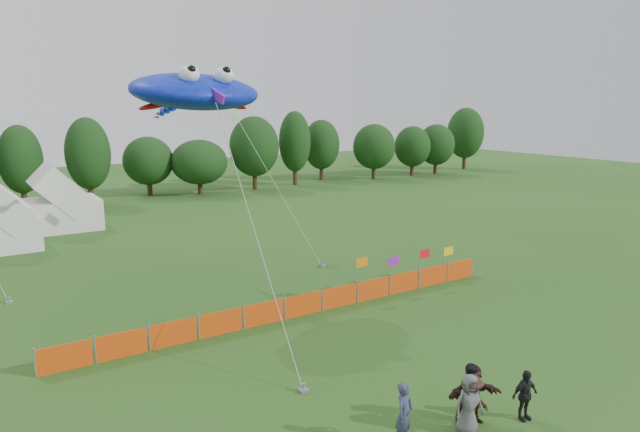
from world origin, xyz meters
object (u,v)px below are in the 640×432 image
spectator_d (525,395)px  spectator_a (404,414)px  tent_left (5,222)px  tent_right (61,204)px  spectator_c (471,404)px  spectator_b (471,394)px  barrier_fence (303,305)px  stingray_kite (193,92)px  spectator_e (469,404)px  spectator_f (473,394)px

spectator_d → spectator_a: bearing=174.1°
tent_left → tent_right: 6.04m
tent_left → spectator_c: bearing=-73.3°
spectator_c → spectator_b: bearing=50.5°
spectator_c → tent_right: bearing=106.9°
barrier_fence → stingray_kite: size_ratio=1.18×
tent_left → spectator_d: size_ratio=2.54×
tent_left → spectator_b: bearing=-72.4°
barrier_fence → spectator_b: size_ratio=11.65×
stingray_kite → spectator_b: bearing=-79.9°
tent_right → spectator_c: 36.19m
spectator_c → stingray_kite: stingray_kite is taller
spectator_e → stingray_kite: bearing=111.6°
tent_left → spectator_f: 32.53m
spectator_d → spectator_e: spectator_e is taller
tent_right → spectator_b: (5.71, -35.44, -0.96)m
spectator_e → stingray_kite: stingray_kite is taller
spectator_e → stingray_kite: size_ratio=0.10×
barrier_fence → tent_right: bearing=103.5°
spectator_b → stingray_kite: stingray_kite is taller
spectator_c → spectator_f: spectator_f is taller
spectator_b → spectator_f: (0.05, 0.00, -0.02)m
tent_left → spectator_a: size_ratio=2.18×
spectator_a → spectator_d: bearing=-35.7°
spectator_e → spectator_f: size_ratio=0.99×
tent_right → spectator_d: tent_right is taller
tent_right → barrier_fence: 25.92m
tent_right → spectator_b: 35.90m
barrier_fence → spectator_d: (1.15, -11.02, 0.29)m
spectator_c → spectator_e: (-0.11, -0.01, 0.02)m
tent_left → spectator_a: bearing=-76.5°
spectator_d → stingray_kite: bearing=113.4°
barrier_fence → spectator_f: bearing=-91.7°
spectator_a → spectator_d: size_ratio=1.17×
spectator_f → spectator_c: bearing=-121.9°
spectator_f → tent_left: bearing=126.8°
spectator_e → spectator_f: 0.66m
tent_left → spectator_b: 32.52m
spectator_a → stingray_kite: 17.17m
spectator_a → stingray_kite: size_ratio=0.10×
spectator_b → spectator_e: (-0.50, -0.36, -0.03)m
spectator_d → spectator_f: 1.64m
spectator_b → spectator_d: 1.69m
spectator_b → spectator_c: 0.52m
spectator_a → spectator_e: size_ratio=1.01×
spectator_a → spectator_f: (2.46, -0.25, -0.00)m
spectator_a → barrier_fence: bearing=53.3°
tent_left → spectator_f: size_ratio=2.19×
spectator_d → stingray_kite: (-4.16, 15.63, 9.12)m
tent_right → spectator_c: tent_right is taller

